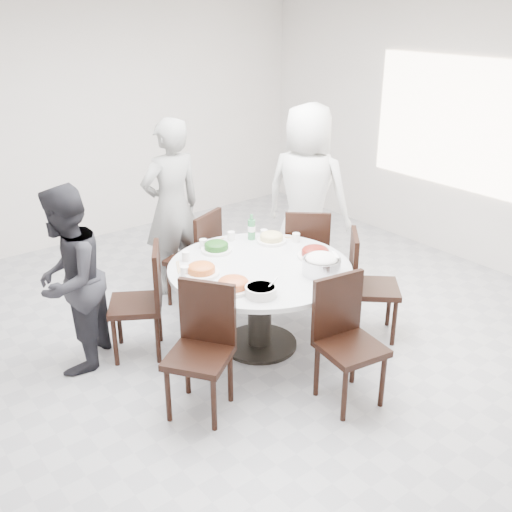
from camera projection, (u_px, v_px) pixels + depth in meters
floor at (241, 331)px, 5.39m from camera, size 6.00×6.00×0.01m
wall_back at (86, 124)px, 7.00m from camera, size 6.00×0.01×2.80m
wall_right at (459, 133)px, 6.54m from camera, size 0.01×6.00×2.80m
window at (459, 124)px, 6.49m from camera, size 0.04×2.20×1.40m
dining_table at (260, 307)px, 5.02m from camera, size 1.50×1.50×0.75m
chair_ne at (307, 253)px, 5.83m from camera, size 0.59×0.59×0.95m
chair_n at (192, 257)px, 5.72m from camera, size 0.55×0.55×0.95m
chair_nw at (135, 302)px, 4.87m from camera, size 0.58×0.58×0.95m
chair_sw at (199, 354)px, 4.16m from camera, size 0.58×0.58×0.95m
chair_s at (351, 345)px, 4.27m from camera, size 0.48×0.48×0.95m
chair_se at (374, 286)px, 5.15m from camera, size 0.59×0.59×0.95m
diner_right at (307, 195)px, 6.06m from camera, size 0.92×1.07×1.84m
diner_middle at (172, 208)px, 5.84m from camera, size 0.64×0.42×1.75m
diner_left at (69, 280)px, 4.61m from camera, size 0.92×0.92×1.51m
dish_greens at (216, 248)px, 5.13m from camera, size 0.27×0.27×0.07m
dish_pale at (271, 238)px, 5.33m from camera, size 0.26×0.26×0.07m
dish_orange at (201, 270)px, 4.70m from camera, size 0.28×0.28×0.08m
dish_redbrown at (315, 253)px, 5.01m from camera, size 0.30×0.30×0.07m
dish_tofu at (233, 285)px, 4.46m from camera, size 0.30×0.30×0.08m
rice_bowl at (321, 266)px, 4.70m from camera, size 0.30×0.30×0.13m
soup_bowl at (261, 291)px, 4.37m from camera, size 0.23×0.23×0.07m
beverage_bottle at (252, 227)px, 5.36m from camera, size 0.07×0.07×0.24m
tea_cups at (217, 238)px, 5.32m from camera, size 0.07×0.07×0.08m
chopsticks at (213, 241)px, 5.35m from camera, size 0.24×0.04×0.01m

